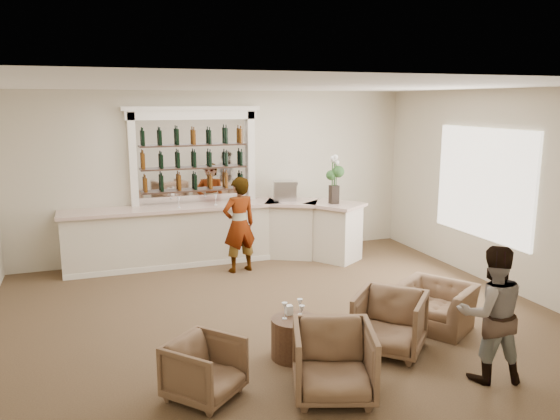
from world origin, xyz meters
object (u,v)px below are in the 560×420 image
(sommelier, at_px, (239,225))
(flower_vase, at_px, (334,176))
(bar_counter, at_px, (218,233))
(armchair_left, at_px, (205,369))
(cocktail_table, at_px, (295,338))
(armchair_center, at_px, (334,362))
(guest, at_px, (491,314))
(armchair_right, at_px, (390,322))
(armchair_far, at_px, (436,306))
(espresso_machine, at_px, (285,191))

(sommelier, relative_size, flower_vase, 1.87)
(bar_counter, xyz_separation_m, armchair_left, (-1.29, -4.83, -0.25))
(cocktail_table, bearing_deg, armchair_left, -155.91)
(bar_counter, xyz_separation_m, armchair_center, (0.01, -5.26, -0.18))
(sommelier, bearing_deg, flower_vase, 170.85)
(sommelier, bearing_deg, armchair_left, 58.06)
(guest, bearing_deg, armchair_left, 4.29)
(armchair_right, xyz_separation_m, armchair_far, (1.00, 0.43, -0.07))
(cocktail_table, distance_m, espresso_machine, 4.67)
(bar_counter, height_order, armchair_center, bar_counter)
(espresso_machine, bearing_deg, armchair_right, -77.19)
(armchair_far, bearing_deg, armchair_right, -100.00)
(sommelier, height_order, armchair_center, sommelier)
(guest, bearing_deg, bar_counter, -55.13)
(bar_counter, distance_m, armchair_far, 4.62)
(sommelier, distance_m, armchair_right, 3.94)
(armchair_center, xyz_separation_m, flower_vase, (2.17, 4.63, 1.28))
(armchair_left, relative_size, espresso_machine, 1.58)
(bar_counter, height_order, cocktail_table, bar_counter)
(armchair_right, xyz_separation_m, flower_vase, (1.05, 3.89, 1.29))
(sommelier, height_order, espresso_machine, sommelier)
(sommelier, relative_size, armchair_left, 2.49)
(espresso_machine, relative_size, flower_vase, 0.47)
(bar_counter, height_order, guest, guest)
(armchair_right, distance_m, armchair_far, 1.09)
(guest, distance_m, espresso_machine, 5.58)
(armchair_right, distance_m, flower_vase, 4.23)
(armchair_far, bearing_deg, bar_counter, 174.11)
(guest, bearing_deg, armchair_center, 8.79)
(flower_vase, bearing_deg, guest, -94.35)
(armchair_left, relative_size, flower_vase, 0.75)
(sommelier, xyz_separation_m, armchair_right, (0.88, -3.81, -0.50))
(sommelier, distance_m, guest, 5.05)
(armchair_right, height_order, armchair_far, armchair_right)
(cocktail_table, distance_m, armchair_left, 1.35)
(cocktail_table, bearing_deg, armchair_right, -11.84)
(bar_counter, bearing_deg, sommelier, -71.18)
(cocktail_table, bearing_deg, sommelier, 85.23)
(cocktail_table, bearing_deg, armchair_center, -86.49)
(guest, xyz_separation_m, armchair_far, (0.32, 1.42, -0.47))
(armchair_right, xyz_separation_m, espresso_machine, (0.28, 4.55, 0.96))
(cocktail_table, xyz_separation_m, armchair_center, (0.06, -0.98, 0.14))
(bar_counter, bearing_deg, armchair_left, -104.94)
(armchair_left, relative_size, armchair_center, 0.82)
(bar_counter, bearing_deg, armchair_far, -62.62)
(armchair_left, distance_m, flower_vase, 5.61)
(armchair_far, bearing_deg, cocktail_table, -118.51)
(sommelier, distance_m, armchair_left, 4.43)
(bar_counter, distance_m, guest, 5.80)
(guest, height_order, armchair_right, guest)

